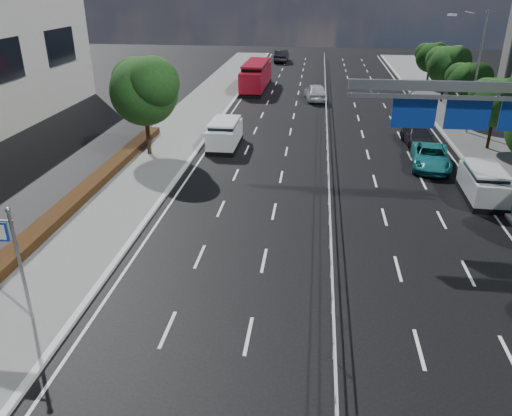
{
  "coord_description": "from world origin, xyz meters",
  "views": [
    {
      "loc": [
        -0.94,
        -13.34,
        10.91
      ],
      "look_at": [
        -3.15,
        5.1,
        2.4
      ],
      "focal_mm": 35.0,
      "sensor_mm": 36.0,
      "label": 1
    }
  ],
  "objects_px": {
    "overhead_gantry": "(487,109)",
    "white_minivan": "(225,134)",
    "silver_minivan": "(483,183)",
    "near_car_dark": "(281,56)",
    "red_bus": "(256,75)",
    "parked_car_dark": "(418,137)",
    "near_car_silver": "(316,92)",
    "toilet_sign": "(3,245)",
    "parked_car_teal": "(431,157)"
  },
  "relations": [
    {
      "from": "near_car_silver",
      "to": "parked_car_dark",
      "type": "distance_m",
      "value": 16.08
    },
    {
      "from": "toilet_sign",
      "to": "overhead_gantry",
      "type": "bearing_deg",
      "value": 29.6
    },
    {
      "from": "near_car_silver",
      "to": "silver_minivan",
      "type": "xyz_separation_m",
      "value": [
        9.3,
        -23.66,
        0.07
      ]
    },
    {
      "from": "toilet_sign",
      "to": "silver_minivan",
      "type": "xyz_separation_m",
      "value": [
        19.25,
        13.04,
        -2.07
      ]
    },
    {
      "from": "near_car_silver",
      "to": "silver_minivan",
      "type": "height_order",
      "value": "silver_minivan"
    },
    {
      "from": "parked_car_teal",
      "to": "red_bus",
      "type": "bearing_deg",
      "value": 128.18
    },
    {
      "from": "parked_car_teal",
      "to": "parked_car_dark",
      "type": "xyz_separation_m",
      "value": [
        0.0,
        4.57,
        -0.03
      ]
    },
    {
      "from": "overhead_gantry",
      "to": "parked_car_teal",
      "type": "distance_m",
      "value": 9.27
    },
    {
      "from": "silver_minivan",
      "to": "near_car_dark",
      "type": "bearing_deg",
      "value": 108.28
    },
    {
      "from": "overhead_gantry",
      "to": "near_car_silver",
      "type": "height_order",
      "value": "overhead_gantry"
    },
    {
      "from": "white_minivan",
      "to": "near_car_dark",
      "type": "bearing_deg",
      "value": 88.86
    },
    {
      "from": "overhead_gantry",
      "to": "red_bus",
      "type": "height_order",
      "value": "overhead_gantry"
    },
    {
      "from": "near_car_dark",
      "to": "red_bus",
      "type": "bearing_deg",
      "value": 87.31
    },
    {
      "from": "overhead_gantry",
      "to": "white_minivan",
      "type": "xyz_separation_m",
      "value": [
        -13.97,
        10.42,
        -4.65
      ]
    },
    {
      "from": "near_car_silver",
      "to": "white_minivan",
      "type": "bearing_deg",
      "value": 61.27
    },
    {
      "from": "toilet_sign",
      "to": "red_bus",
      "type": "bearing_deg",
      "value": 85.22
    },
    {
      "from": "red_bus",
      "to": "parked_car_dark",
      "type": "relative_size",
      "value": 2.17
    },
    {
      "from": "white_minivan",
      "to": "silver_minivan",
      "type": "relative_size",
      "value": 1.03
    },
    {
      "from": "silver_minivan",
      "to": "parked_car_teal",
      "type": "distance_m",
      "value": 5.19
    },
    {
      "from": "red_bus",
      "to": "silver_minivan",
      "type": "xyz_separation_m",
      "value": [
        15.8,
        -28.27,
        -0.64
      ]
    },
    {
      "from": "parked_car_teal",
      "to": "overhead_gantry",
      "type": "bearing_deg",
      "value": -80.96
    },
    {
      "from": "near_car_silver",
      "to": "near_car_dark",
      "type": "distance_m",
      "value": 25.5
    },
    {
      "from": "toilet_sign",
      "to": "parked_car_dark",
      "type": "distance_m",
      "value": 28.54
    },
    {
      "from": "white_minivan",
      "to": "near_car_silver",
      "type": "distance_m",
      "value": 17.38
    },
    {
      "from": "white_minivan",
      "to": "near_car_silver",
      "type": "bearing_deg",
      "value": 69.27
    },
    {
      "from": "near_car_silver",
      "to": "near_car_dark",
      "type": "xyz_separation_m",
      "value": [
        -5.21,
        24.96,
        0.03
      ]
    },
    {
      "from": "white_minivan",
      "to": "silver_minivan",
      "type": "bearing_deg",
      "value": -25.29
    },
    {
      "from": "white_minivan",
      "to": "near_car_silver",
      "type": "relative_size",
      "value": 0.95
    },
    {
      "from": "parked_car_teal",
      "to": "toilet_sign",
      "type": "bearing_deg",
      "value": -126.98
    },
    {
      "from": "near_car_silver",
      "to": "silver_minivan",
      "type": "bearing_deg",
      "value": 103.74
    },
    {
      "from": "overhead_gantry",
      "to": "parked_car_teal",
      "type": "bearing_deg",
      "value": 91.75
    },
    {
      "from": "red_bus",
      "to": "parked_car_dark",
      "type": "xyz_separation_m",
      "value": [
        14.0,
        -18.83,
        -0.87
      ]
    },
    {
      "from": "overhead_gantry",
      "to": "white_minivan",
      "type": "relative_size",
      "value": 2.27
    },
    {
      "from": "parked_car_teal",
      "to": "white_minivan",
      "type": "bearing_deg",
      "value": 176.7
    },
    {
      "from": "overhead_gantry",
      "to": "silver_minivan",
      "type": "height_order",
      "value": "overhead_gantry"
    },
    {
      "from": "white_minivan",
      "to": "parked_car_teal",
      "type": "bearing_deg",
      "value": -10.31
    },
    {
      "from": "near_car_silver",
      "to": "parked_car_teal",
      "type": "height_order",
      "value": "near_car_silver"
    },
    {
      "from": "parked_car_teal",
      "to": "silver_minivan",
      "type": "bearing_deg",
      "value": -62.4
    },
    {
      "from": "overhead_gantry",
      "to": "toilet_sign",
      "type": "bearing_deg",
      "value": -150.4
    },
    {
      "from": "white_minivan",
      "to": "parked_car_dark",
      "type": "xyz_separation_m",
      "value": [
        13.73,
        2.0,
        -0.3
      ]
    },
    {
      "from": "near_car_silver",
      "to": "parked_car_dark",
      "type": "xyz_separation_m",
      "value": [
        7.5,
        -14.23,
        -0.15
      ]
    },
    {
      "from": "toilet_sign",
      "to": "near_car_silver",
      "type": "distance_m",
      "value": 38.08
    },
    {
      "from": "red_bus",
      "to": "parked_car_teal",
      "type": "xyz_separation_m",
      "value": [
        14.0,
        -23.4,
        -0.84
      ]
    },
    {
      "from": "white_minivan",
      "to": "near_car_dark",
      "type": "xyz_separation_m",
      "value": [
        1.02,
        41.19,
        -0.12
      ]
    },
    {
      "from": "near_car_dark",
      "to": "parked_car_dark",
      "type": "relative_size",
      "value": 1.13
    },
    {
      "from": "white_minivan",
      "to": "parked_car_dark",
      "type": "height_order",
      "value": "white_minivan"
    },
    {
      "from": "near_car_dark",
      "to": "parked_car_dark",
      "type": "height_order",
      "value": "near_car_dark"
    },
    {
      "from": "white_minivan",
      "to": "parked_car_dark",
      "type": "distance_m",
      "value": 13.88
    },
    {
      "from": "parked_car_teal",
      "to": "parked_car_dark",
      "type": "bearing_deg",
      "value": 97.29
    },
    {
      "from": "near_car_silver",
      "to": "parked_car_dark",
      "type": "height_order",
      "value": "near_car_silver"
    }
  ]
}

